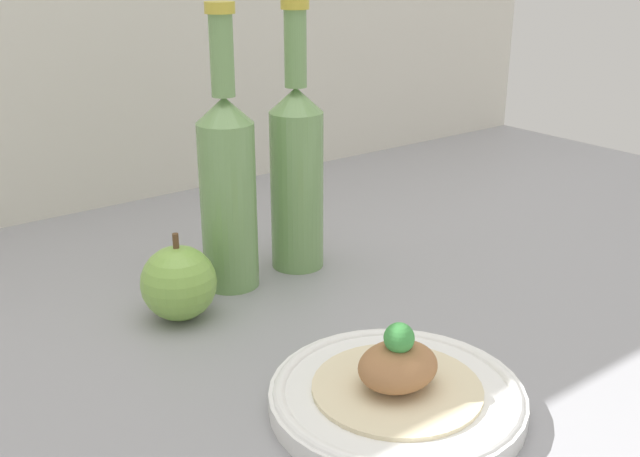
{
  "coord_description": "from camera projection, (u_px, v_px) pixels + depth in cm",
  "views": [
    {
      "loc": [
        -43.72,
        -54.73,
        37.3
      ],
      "look_at": [
        -1.59,
        0.45,
        11.26
      ],
      "focal_mm": 42.0,
      "sensor_mm": 36.0,
      "label": 1
    }
  ],
  "objects": [
    {
      "name": "ground_plane",
      "position": [
        334.0,
        343.0,
        0.79
      ],
      "size": [
        180.0,
        110.0,
        4.0
      ],
      "primitive_type": "cube",
      "color": "gray"
    },
    {
      "name": "plate",
      "position": [
        397.0,
        396.0,
        0.64
      ],
      "size": [
        22.12,
        22.12,
        2.12
      ],
      "color": "white",
      "rests_on": "ground_plane"
    },
    {
      "name": "plated_food",
      "position": [
        398.0,
        371.0,
        0.64
      ],
      "size": [
        14.71,
        14.71,
        6.35
      ],
      "color": "beige",
      "rests_on": "plate"
    },
    {
      "name": "cider_bottle_left",
      "position": [
        228.0,
        185.0,
        0.84
      ],
      "size": [
        6.44,
        6.44,
        32.16
      ],
      "color": "#729E5B",
      "rests_on": "ground_plane"
    },
    {
      "name": "cider_bottle_right",
      "position": [
        297.0,
        170.0,
        0.9
      ],
      "size": [
        6.44,
        6.44,
        32.16
      ],
      "color": "#729E5B",
      "rests_on": "ground_plane"
    },
    {
      "name": "apple",
      "position": [
        179.0,
        283.0,
        0.79
      ],
      "size": [
        8.1,
        8.1,
        9.65
      ],
      "color": "#84B74C",
      "rests_on": "ground_plane"
    }
  ]
}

